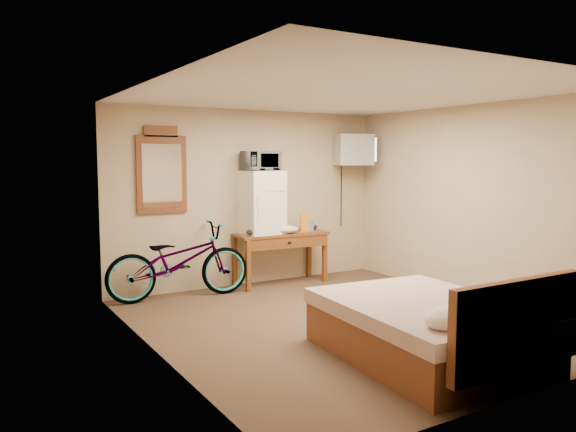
# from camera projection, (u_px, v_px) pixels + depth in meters

# --- Properties ---
(room) EXTENTS (4.60, 4.64, 2.50)m
(room) POSITION_uv_depth(u_px,v_px,m) (345.00, 210.00, 6.11)
(room) COLOR #503528
(room) RESTS_ON ground
(desk) EXTENTS (1.38, 0.59, 0.75)m
(desk) POSITION_uv_depth(u_px,v_px,m) (282.00, 241.00, 8.07)
(desk) COLOR brown
(desk) RESTS_ON floor
(mini_fridge) EXTENTS (0.57, 0.55, 0.89)m
(mini_fridge) POSITION_uv_depth(u_px,v_px,m) (261.00, 202.00, 7.92)
(mini_fridge) COLOR white
(mini_fridge) RESTS_ON desk
(microwave) EXTENTS (0.50, 0.35, 0.27)m
(microwave) POSITION_uv_depth(u_px,v_px,m) (261.00, 161.00, 7.86)
(microwave) COLOR white
(microwave) RESTS_ON mini_fridge
(snack_bag) EXTENTS (0.15, 0.11, 0.25)m
(snack_bag) POSITION_uv_depth(u_px,v_px,m) (305.00, 223.00, 8.21)
(snack_bag) COLOR orange
(snack_bag) RESTS_ON desk
(blue_cup) EXTENTS (0.09, 0.09, 0.16)m
(blue_cup) POSITION_uv_depth(u_px,v_px,m) (311.00, 226.00, 8.26)
(blue_cup) COLOR #4384E6
(blue_cup) RESTS_ON desk
(cloth_cream) EXTENTS (0.38, 0.29, 0.12)m
(cloth_cream) POSITION_uv_depth(u_px,v_px,m) (286.00, 229.00, 7.97)
(cloth_cream) COLOR white
(cloth_cream) RESTS_ON desk
(cloth_dark_a) EXTENTS (0.27, 0.20, 0.10)m
(cloth_dark_a) POSITION_uv_depth(u_px,v_px,m) (255.00, 232.00, 7.73)
(cloth_dark_a) COLOR black
(cloth_dark_a) RESTS_ON desk
(cloth_dark_b) EXTENTS (0.17, 0.14, 0.08)m
(cloth_dark_b) POSITION_uv_depth(u_px,v_px,m) (312.00, 227.00, 8.42)
(cloth_dark_b) COLOR black
(cloth_dark_b) RESTS_ON desk
(crt_television) EXTENTS (0.65, 0.68, 0.47)m
(crt_television) POSITION_uv_depth(u_px,v_px,m) (353.00, 150.00, 8.61)
(crt_television) COLOR black
(crt_television) RESTS_ON room
(wall_mirror) EXTENTS (0.67, 0.04, 1.14)m
(wall_mirror) POSITION_uv_depth(u_px,v_px,m) (162.00, 171.00, 7.35)
(wall_mirror) COLOR brown
(wall_mirror) RESTS_ON room
(bicycle) EXTENTS (1.91, 0.80, 0.98)m
(bicycle) POSITION_uv_depth(u_px,v_px,m) (179.00, 261.00, 7.23)
(bicycle) COLOR black
(bicycle) RESTS_ON floor
(bed) EXTENTS (1.62, 2.05, 0.90)m
(bed) POSITION_uv_depth(u_px,v_px,m) (432.00, 328.00, 5.00)
(bed) COLOR brown
(bed) RESTS_ON floor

